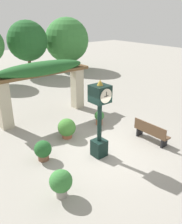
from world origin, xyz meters
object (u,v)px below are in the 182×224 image
at_px(potted_plant_far_left, 67,128).
at_px(park_bench, 151,132).
at_px(pedestal_clock, 100,116).
at_px(potted_plant_near_right, 43,150).
at_px(potted_plant_near_left, 61,182).
at_px(potted_plant_far_right, 99,117).

distance_m(potted_plant_far_left, park_bench, 3.68).
distance_m(pedestal_clock, potted_plant_near_right, 2.49).
bearing_deg(potted_plant_far_left, potted_plant_near_left, -126.61).
relative_size(pedestal_clock, potted_plant_near_left, 3.32).
xyz_separation_m(potted_plant_near_right, park_bench, (4.30, -1.71, 0.01)).
bearing_deg(park_bench, pedestal_clock, 76.48).
distance_m(potted_plant_near_left, park_bench, 4.86).
xyz_separation_m(pedestal_clock, potted_plant_far_right, (1.83, 2.09, -1.27)).
bearing_deg(potted_plant_far_right, potted_plant_near_right, -165.18).
bearing_deg(potted_plant_far_left, potted_plant_near_right, -152.39).
relative_size(pedestal_clock, park_bench, 1.88).
xyz_separation_m(potted_plant_near_left, potted_plant_far_right, (4.22, 3.08, -0.12)).
bearing_deg(potted_plant_far_left, park_bench, -44.46).
distance_m(pedestal_clock, potted_plant_near_left, 2.82).
height_order(pedestal_clock, park_bench, pedestal_clock).
height_order(potted_plant_near_left, park_bench, potted_plant_near_left).
bearing_deg(park_bench, potted_plant_near_left, 94.71).
height_order(potted_plant_near_left, potted_plant_near_right, potted_plant_near_left).
bearing_deg(potted_plant_far_left, potted_plant_far_right, 2.80).
relative_size(potted_plant_near_left, potted_plant_far_left, 1.02).
relative_size(potted_plant_near_left, potted_plant_far_right, 1.27).
relative_size(potted_plant_near_right, park_bench, 0.49).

